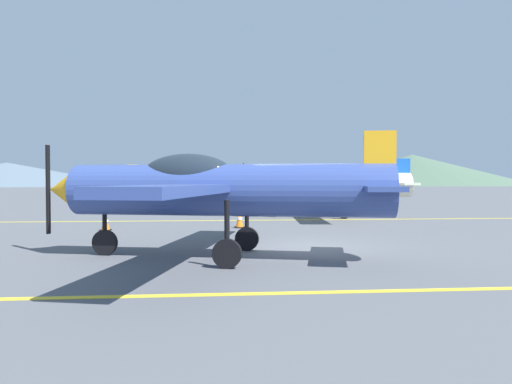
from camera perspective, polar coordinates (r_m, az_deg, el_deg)
The scene contains 12 objects.
ground_plane at distance 11.89m, azimuth 5.36°, elevation -7.01°, with size 400.00×400.00×0.00m, color #54565B.
apron_line_near at distance 7.46m, azimuth 11.84°, elevation -12.08°, with size 80.00×0.16×0.01m, color yellow.
apron_line_far at distance 20.08m, azimuth 1.12°, elevation -3.53°, with size 80.00×0.16×0.01m, color yellow.
airplane_near at distance 10.27m, azimuth -5.13°, elevation 0.49°, with size 8.19×9.31×2.80m.
airplane_mid at distance 22.18m, azimuth 9.00°, elevation 0.99°, with size 8.14×9.36×2.80m.
airplane_far at distance 30.85m, azimuth -8.42°, elevation 1.12°, with size 8.14×9.36×2.80m.
car_sedan at distance 38.63m, azimuth -2.01°, elevation 0.11°, with size 3.83×4.59×1.62m.
traffic_cone_front at distance 16.74m, azimuth -18.28°, elevation -3.63°, with size 0.36×0.36×0.59m.
traffic_cone_side at distance 16.89m, azimuth -2.07°, elevation -3.51°, with size 0.36×0.36×0.59m.
hill_left at distance 171.67m, azimuth -28.63°, elevation 1.97°, with size 81.67×81.67×7.67m, color slate.
hill_centerleft at distance 155.82m, azimuth -6.98°, elevation 2.21°, with size 76.82×76.82×7.68m, color #4C6651.
hill_centerright at distance 185.61m, azimuth 18.84°, elevation 2.64°, with size 84.46×84.46×11.72m, color #4C6651.
Camera 1 is at (-2.10, -11.57, 1.75)m, focal length 32.05 mm.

